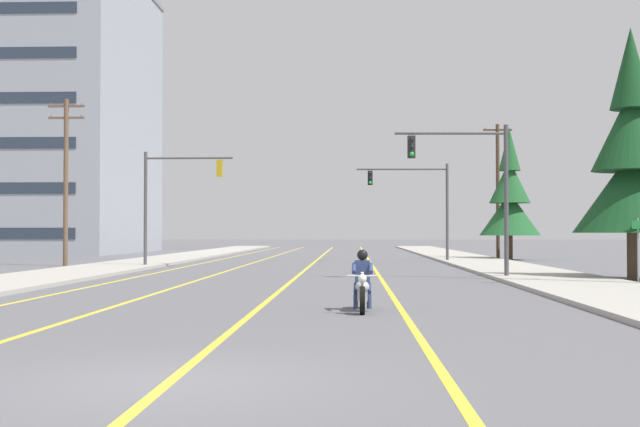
{
  "coord_description": "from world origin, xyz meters",
  "views": [
    {
      "loc": [
        2.28,
        -10.43,
        1.88
      ],
      "look_at": [
        1.02,
        23.56,
        2.64
      ],
      "focal_mm": 46.73,
      "sensor_mm": 36.0,
      "label": 1
    }
  ],
  "objects_px": {
    "utility_pole_right_far": "(498,189)",
    "traffic_signal_near_right": "(474,177)",
    "traffic_signal_mid_right": "(420,196)",
    "apartment_building_far_left_block": "(8,115)",
    "traffic_signal_near_left": "(171,191)",
    "conifer_tree_right_verge_near": "(632,164)",
    "street_sign": "(638,243)",
    "conifer_tree_right_verge_far": "(510,199)",
    "utility_pole_left_near": "(66,176)",
    "motorcycle_with_rider": "(362,286)"
  },
  "relations": [
    {
      "from": "utility_pole_left_near",
      "to": "apartment_building_far_left_block",
      "type": "relative_size",
      "value": 0.37
    },
    {
      "from": "conifer_tree_right_verge_far",
      "to": "apartment_building_far_left_block",
      "type": "relative_size",
      "value": 0.35
    },
    {
      "from": "conifer_tree_right_verge_far",
      "to": "apartment_building_far_left_block",
      "type": "bearing_deg",
      "value": 156.31
    },
    {
      "from": "traffic_signal_near_left",
      "to": "conifer_tree_right_verge_near",
      "type": "bearing_deg",
      "value": -28.2
    },
    {
      "from": "traffic_signal_mid_right",
      "to": "conifer_tree_right_verge_far",
      "type": "distance_m",
      "value": 7.55
    },
    {
      "from": "motorcycle_with_rider",
      "to": "apartment_building_far_left_block",
      "type": "height_order",
      "value": "apartment_building_far_left_block"
    },
    {
      "from": "motorcycle_with_rider",
      "to": "traffic_signal_near_right",
      "type": "bearing_deg",
      "value": 71.13
    },
    {
      "from": "utility_pole_right_far",
      "to": "conifer_tree_right_verge_far",
      "type": "relative_size",
      "value": 1.06
    },
    {
      "from": "motorcycle_with_rider",
      "to": "conifer_tree_right_verge_near",
      "type": "distance_m",
      "value": 17.55
    },
    {
      "from": "utility_pole_left_near",
      "to": "apartment_building_far_left_block",
      "type": "height_order",
      "value": "apartment_building_far_left_block"
    },
    {
      "from": "traffic_signal_near_left",
      "to": "conifer_tree_right_verge_near",
      "type": "xyz_separation_m",
      "value": [
        20.71,
        -11.1,
        0.48
      ]
    },
    {
      "from": "traffic_signal_near_right",
      "to": "street_sign",
      "type": "height_order",
      "value": "traffic_signal_near_right"
    },
    {
      "from": "utility_pole_right_far",
      "to": "street_sign",
      "type": "bearing_deg",
      "value": -89.65
    },
    {
      "from": "conifer_tree_right_verge_near",
      "to": "conifer_tree_right_verge_far",
      "type": "relative_size",
      "value": 1.12
    },
    {
      "from": "utility_pole_left_near",
      "to": "utility_pole_right_far",
      "type": "relative_size",
      "value": 0.98
    },
    {
      "from": "utility_pole_left_near",
      "to": "conifer_tree_right_verge_near",
      "type": "xyz_separation_m",
      "value": [
        26.92,
        -12.6,
        -0.43
      ]
    },
    {
      "from": "conifer_tree_right_verge_near",
      "to": "apartment_building_far_left_block",
      "type": "xyz_separation_m",
      "value": [
        -42.62,
        42.05,
        8.11
      ]
    },
    {
      "from": "traffic_signal_near_left",
      "to": "conifer_tree_right_verge_near",
      "type": "distance_m",
      "value": 23.5
    },
    {
      "from": "utility_pole_left_near",
      "to": "conifer_tree_right_verge_far",
      "type": "bearing_deg",
      "value": 22.24
    },
    {
      "from": "traffic_signal_near_right",
      "to": "traffic_signal_near_left",
      "type": "xyz_separation_m",
      "value": [
        -14.6,
        10.68,
        0.01
      ]
    },
    {
      "from": "utility_pole_right_far",
      "to": "conifer_tree_right_verge_near",
      "type": "relative_size",
      "value": 0.95
    },
    {
      "from": "traffic_signal_near_right",
      "to": "apartment_building_far_left_block",
      "type": "bearing_deg",
      "value": 131.26
    },
    {
      "from": "traffic_signal_near_left",
      "to": "conifer_tree_right_verge_far",
      "type": "bearing_deg",
      "value": 31.25
    },
    {
      "from": "traffic_signal_near_right",
      "to": "traffic_signal_near_left",
      "type": "bearing_deg",
      "value": 143.82
    },
    {
      "from": "traffic_signal_mid_right",
      "to": "conifer_tree_right_verge_far",
      "type": "relative_size",
      "value": 0.69
    },
    {
      "from": "conifer_tree_right_verge_near",
      "to": "street_sign",
      "type": "xyz_separation_m",
      "value": [
        -0.5,
        -2.13,
        -3.08
      ]
    },
    {
      "from": "motorcycle_with_rider",
      "to": "traffic_signal_near_left",
      "type": "height_order",
      "value": "traffic_signal_near_left"
    },
    {
      "from": "conifer_tree_right_verge_far",
      "to": "apartment_building_far_left_block",
      "type": "xyz_separation_m",
      "value": [
        -42.31,
        18.56,
        8.59
      ]
    },
    {
      "from": "utility_pole_left_near",
      "to": "conifer_tree_right_verge_far",
      "type": "relative_size",
      "value": 1.04
    },
    {
      "from": "utility_pole_right_far",
      "to": "traffic_signal_near_right",
      "type": "bearing_deg",
      "value": -102.01
    },
    {
      "from": "traffic_signal_near_right",
      "to": "street_sign",
      "type": "xyz_separation_m",
      "value": [
        5.6,
        -2.56,
        -2.58
      ]
    },
    {
      "from": "utility_pole_left_near",
      "to": "traffic_signal_mid_right",
      "type": "bearing_deg",
      "value": 18.6
    },
    {
      "from": "utility_pole_right_far",
      "to": "conifer_tree_right_verge_near",
      "type": "xyz_separation_m",
      "value": [
        0.68,
        -25.94,
        -0.38
      ]
    },
    {
      "from": "traffic_signal_mid_right",
      "to": "utility_pole_left_near",
      "type": "distance_m",
      "value": 21.38
    },
    {
      "from": "utility_pole_left_near",
      "to": "conifer_tree_right_verge_far",
      "type": "height_order",
      "value": "utility_pole_left_near"
    },
    {
      "from": "utility_pole_left_near",
      "to": "utility_pole_right_far",
      "type": "xyz_separation_m",
      "value": [
        26.25,
        13.34,
        -0.05
      ]
    },
    {
      "from": "traffic_signal_near_left",
      "to": "conifer_tree_right_verge_near",
      "type": "relative_size",
      "value": 0.62
    },
    {
      "from": "utility_pole_right_far",
      "to": "traffic_signal_near_left",
      "type": "bearing_deg",
      "value": -143.48
    },
    {
      "from": "traffic_signal_near_right",
      "to": "utility_pole_right_far",
      "type": "height_order",
      "value": "utility_pole_right_far"
    },
    {
      "from": "traffic_signal_mid_right",
      "to": "utility_pole_right_far",
      "type": "distance_m",
      "value": 8.9
    },
    {
      "from": "motorcycle_with_rider",
      "to": "apartment_building_far_left_block",
      "type": "xyz_separation_m",
      "value": [
        -31.84,
        55.31,
        12.1
      ]
    },
    {
      "from": "traffic_signal_near_right",
      "to": "conifer_tree_right_verge_near",
      "type": "distance_m",
      "value": 6.14
    },
    {
      "from": "traffic_signal_near_left",
      "to": "utility_pole_right_far",
      "type": "relative_size",
      "value": 0.65
    },
    {
      "from": "utility_pole_left_near",
      "to": "conifer_tree_right_verge_near",
      "type": "height_order",
      "value": "conifer_tree_right_verge_near"
    },
    {
      "from": "traffic_signal_near_left",
      "to": "motorcycle_with_rider",
      "type": "bearing_deg",
      "value": -67.84
    },
    {
      "from": "conifer_tree_right_verge_far",
      "to": "street_sign",
      "type": "distance_m",
      "value": 25.75
    },
    {
      "from": "utility_pole_left_near",
      "to": "apartment_building_far_left_block",
      "type": "distance_m",
      "value": 34.24
    },
    {
      "from": "traffic_signal_near_right",
      "to": "utility_pole_left_near",
      "type": "height_order",
      "value": "utility_pole_left_near"
    },
    {
      "from": "traffic_signal_mid_right",
      "to": "apartment_building_far_left_block",
      "type": "bearing_deg",
      "value": 147.81
    },
    {
      "from": "traffic_signal_mid_right",
      "to": "conifer_tree_right_verge_far",
      "type": "bearing_deg",
      "value": 32.6
    }
  ]
}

